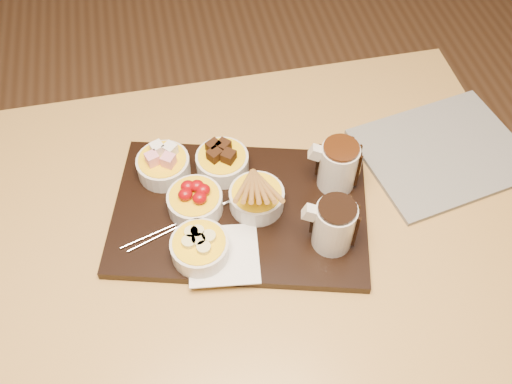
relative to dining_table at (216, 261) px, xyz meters
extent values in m
plane|color=brown|center=(0.00, 0.00, -0.65)|extent=(5.00, 5.00, 0.00)
cube|color=#BD9046|center=(0.00, 0.00, 0.08)|extent=(1.20, 0.80, 0.04)
cylinder|color=#BD9046|center=(0.54, 0.34, -0.30)|extent=(0.06, 0.06, 0.71)
cube|color=black|center=(0.06, 0.03, 0.11)|extent=(0.52, 0.41, 0.02)
cube|color=white|center=(0.01, -0.06, 0.12)|extent=(0.13, 0.13, 0.00)
cylinder|color=silver|center=(-0.07, 0.14, 0.14)|extent=(0.10, 0.10, 0.04)
cylinder|color=silver|center=(0.04, 0.13, 0.14)|extent=(0.10, 0.10, 0.04)
cylinder|color=silver|center=(-0.02, 0.05, 0.14)|extent=(0.10, 0.10, 0.04)
cylinder|color=silver|center=(0.09, 0.03, 0.14)|extent=(0.10, 0.10, 0.04)
cylinder|color=silver|center=(-0.03, -0.05, 0.14)|extent=(0.10, 0.10, 0.04)
cylinder|color=silver|center=(0.20, -0.07, 0.16)|extent=(0.09, 0.09, 0.10)
cylinder|color=silver|center=(0.24, 0.05, 0.16)|extent=(0.09, 0.09, 0.10)
cube|color=beige|center=(0.48, 0.09, 0.10)|extent=(0.35, 0.30, 0.01)
camera|label=1|loc=(-0.04, -0.56, 0.97)|focal=40.00mm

